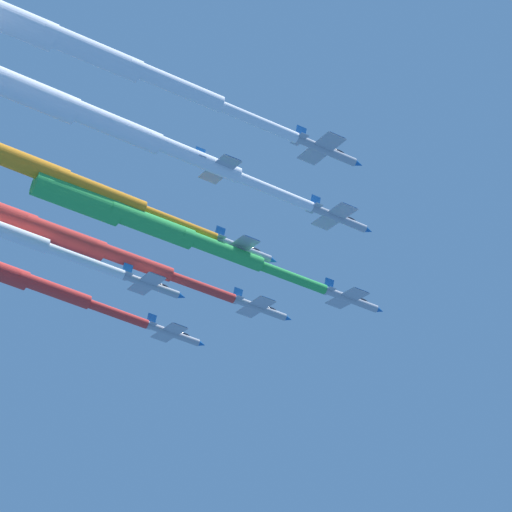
% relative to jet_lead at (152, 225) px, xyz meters
% --- Properties ---
extents(jet_lead, '(54.21, 13.46, 4.57)m').
position_rel_jet_lead_xyz_m(jet_lead, '(0.00, 0.00, 0.00)').
color(jet_lead, '#9EA3AD').
extents(jet_port_inner, '(53.50, 13.30, 4.50)m').
position_rel_jet_lead_xyz_m(jet_port_inner, '(-6.98, 12.13, 3.15)').
color(jet_port_inner, '#9EA3AD').
extents(jet_starboard_inner, '(57.99, 13.37, 4.50)m').
position_rel_jet_lead_xyz_m(jet_starboard_inner, '(-12.80, -10.01, 2.43)').
color(jet_starboard_inner, '#9EA3AD').
extents(jet_port_mid, '(56.58, 13.07, 4.56)m').
position_rel_jet_lead_xyz_m(jet_port_mid, '(-19.31, 2.05, 1.80)').
color(jet_port_mid, '#9EA3AD').
extents(jet_port_outer, '(55.53, 13.64, 4.49)m').
position_rel_jet_lead_xyz_m(jet_port_outer, '(-21.49, -19.78, 0.42)').
color(jet_port_outer, '#9EA3AD').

